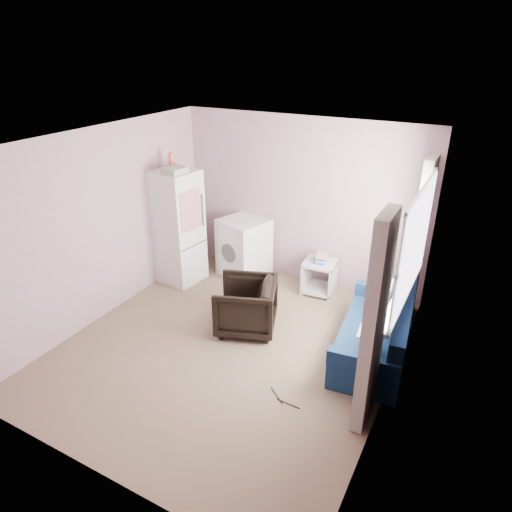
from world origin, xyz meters
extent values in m
cube|color=#7B6651|center=(0.00, 0.00, -0.01)|extent=(3.80, 4.20, 0.02)
cube|color=silver|center=(0.00, 0.00, 2.51)|extent=(3.80, 4.20, 0.02)
cube|color=#AF8A96|center=(0.00, 2.11, 1.25)|extent=(3.80, 0.02, 2.50)
cube|color=#AF8A96|center=(0.00, -2.11, 1.25)|extent=(3.80, 0.02, 2.50)
cube|color=#AF8A96|center=(-1.91, 0.00, 1.25)|extent=(0.02, 4.20, 2.50)
cube|color=#AF8A96|center=(1.91, 0.00, 1.25)|extent=(0.02, 4.20, 2.50)
cube|color=white|center=(1.89, 0.70, 1.50)|extent=(0.01, 1.60, 1.20)
imported|color=black|center=(-0.01, 0.44, 0.38)|extent=(0.90, 0.93, 0.76)
cube|color=silver|center=(-1.59, 1.17, 0.87)|extent=(0.66, 0.66, 1.74)
cube|color=#46484D|center=(-1.29, 1.14, 0.65)|extent=(0.07, 0.55, 0.02)
cube|color=#46484D|center=(-1.26, 1.36, 1.14)|extent=(0.02, 0.03, 0.50)
cube|color=silver|center=(-1.29, 1.11, 1.21)|extent=(0.05, 0.42, 0.60)
cylinder|color=#D65A2A|center=(-1.66, 1.23, 1.86)|extent=(0.09, 0.09, 0.24)
cube|color=#A1A098|center=(-1.48, 1.06, 1.78)|extent=(0.29, 0.33, 0.09)
cube|color=silver|center=(-0.80, 1.79, 0.46)|extent=(0.81, 0.81, 0.93)
cube|color=#46484D|center=(-0.81, 1.77, 0.89)|extent=(0.75, 0.73, 0.05)
cylinder|color=#46484D|center=(-0.90, 1.47, 0.47)|extent=(0.30, 0.11, 0.30)
cube|color=#B6B4B1|center=(0.48, 1.79, 0.48)|extent=(0.50, 0.50, 0.04)
cube|color=#B6B4B1|center=(0.48, 1.79, 0.06)|extent=(0.50, 0.50, 0.04)
cube|color=#B6B4B1|center=(0.27, 1.77, 0.25)|extent=(0.08, 0.46, 0.51)
cube|color=#B6B4B1|center=(0.69, 1.81, 0.25)|extent=(0.08, 0.46, 0.51)
cube|color=navy|center=(0.48, 1.79, 0.52)|extent=(0.17, 0.24, 0.03)
cube|color=tan|center=(0.49, 1.79, 0.55)|extent=(0.19, 0.25, 0.03)
cube|color=navy|center=(0.47, 1.80, 0.58)|extent=(0.16, 0.23, 0.03)
cube|color=tan|center=(0.49, 1.79, 0.61)|extent=(0.19, 0.25, 0.03)
cube|color=navy|center=(1.59, 0.67, 0.18)|extent=(0.92, 1.67, 0.36)
cube|color=navy|center=(1.89, 0.71, 0.55)|extent=(0.33, 1.61, 0.39)
cube|color=navy|center=(1.67, -0.09, 0.44)|extent=(0.76, 0.20, 0.18)
cube|color=navy|center=(1.51, 1.44, 0.44)|extent=(0.76, 0.20, 0.18)
cube|color=beige|center=(1.69, 0.17, 0.53)|extent=(0.14, 0.36, 0.36)
cube|color=beige|center=(1.58, 1.19, 0.53)|extent=(0.14, 0.36, 0.36)
cube|color=#B6B4B1|center=(1.53, 0.58, 0.37)|extent=(0.23, 0.31, 0.02)
cube|color=silver|center=(1.64, 0.59, 0.47)|extent=(0.08, 0.30, 0.19)
cube|color=white|center=(1.82, 0.70, 0.87)|extent=(0.14, 1.70, 0.04)
cube|color=white|center=(1.87, 0.70, 0.90)|extent=(0.02, 1.68, 0.05)
cube|color=white|center=(1.87, 0.70, 1.50)|extent=(0.02, 1.68, 0.05)
cube|color=white|center=(1.87, 0.70, 2.10)|extent=(0.02, 1.68, 0.05)
cube|color=white|center=(1.87, -0.10, 1.50)|extent=(0.02, 0.05, 1.20)
cube|color=white|center=(1.87, 0.43, 1.50)|extent=(0.02, 0.05, 1.20)
cube|color=white|center=(1.87, 0.97, 1.50)|extent=(0.02, 0.05, 1.20)
cube|color=white|center=(1.87, 1.50, 1.50)|extent=(0.02, 0.05, 1.20)
cube|color=beige|center=(1.78, -0.38, 1.10)|extent=(0.12, 0.46, 2.18)
cube|color=beige|center=(1.78, 1.78, 1.10)|extent=(0.12, 0.46, 2.18)
cylinder|color=black|center=(1.05, -0.56, 0.01)|extent=(0.27, 0.03, 0.01)
cylinder|color=black|center=(0.89, -0.51, 0.01)|extent=(0.22, 0.18, 0.01)
camera|label=1|loc=(2.46, -3.91, 3.43)|focal=32.00mm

